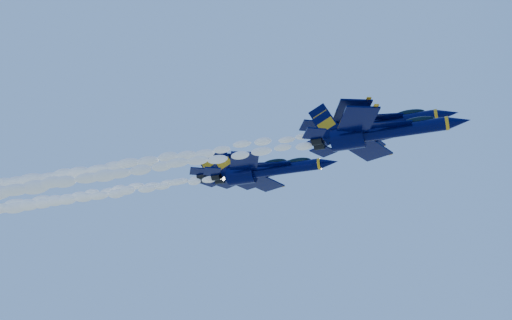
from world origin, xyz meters
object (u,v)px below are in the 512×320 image
(jet_second, at_px, (371,125))
(jet_third, at_px, (266,171))
(jet_fourth, at_px, (246,171))
(jet_lead, at_px, (378,133))

(jet_second, bearing_deg, jet_third, 149.38)
(jet_second, height_order, jet_fourth, jet_fourth)
(jet_lead, bearing_deg, jet_second, 104.78)
(jet_lead, relative_size, jet_third, 0.93)
(jet_second, xyz_separation_m, jet_third, (-17.42, 10.31, 0.33))
(jet_second, distance_m, jet_fourth, 27.87)
(jet_lead, xyz_separation_m, jet_fourth, (-23.77, 20.34, 6.89))
(jet_second, height_order, jet_third, jet_third)
(jet_second, xyz_separation_m, jet_fourth, (-22.61, 15.94, 3.40))
(jet_third, height_order, jet_fourth, jet_fourth)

